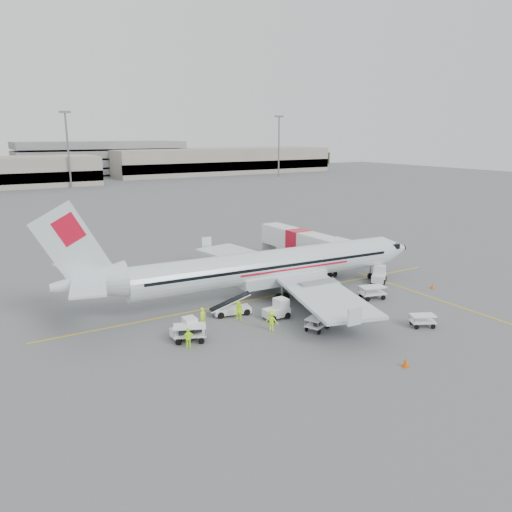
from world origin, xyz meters
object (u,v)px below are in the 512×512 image
object	(u,v)px
jet_bridge	(298,248)
tug_mid	(276,309)
tug_aft	(184,328)
tug_fore	(379,275)
aircraft	(271,245)
belt_loader	(232,302)

from	to	relation	value
jet_bridge	tug_mid	world-z (taller)	jet_bridge
tug_aft	tug_fore	bearing A→B (deg)	7.17
tug_mid	tug_aft	size ratio (longest dim) A/B	1.07
jet_bridge	aircraft	bearing A→B (deg)	-140.82
aircraft	tug_mid	distance (m)	7.79
tug_aft	aircraft	bearing A→B (deg)	25.12
aircraft	belt_loader	distance (m)	7.73
belt_loader	tug_aft	size ratio (longest dim) A/B	2.13
tug_fore	aircraft	bearing A→B (deg)	130.79
jet_bridge	tug_fore	distance (m)	11.05
tug_mid	jet_bridge	bearing A→B (deg)	45.91
tug_fore	jet_bridge	bearing A→B (deg)	68.89
aircraft	tug_mid	bearing A→B (deg)	-114.68
jet_bridge	tug_fore	world-z (taller)	jet_bridge
belt_loader	jet_bridge	bearing A→B (deg)	47.67
jet_bridge	belt_loader	distance (m)	18.75
jet_bridge	tug_aft	xyz separation A→B (m)	(-20.95, -13.61, -1.40)
tug_fore	belt_loader	bearing A→B (deg)	143.06
tug_aft	belt_loader	bearing A→B (deg)	25.01
belt_loader	tug_mid	size ratio (longest dim) A/B	1.98
belt_loader	tug_mid	distance (m)	4.08
belt_loader	tug_mid	bearing A→B (deg)	-32.59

